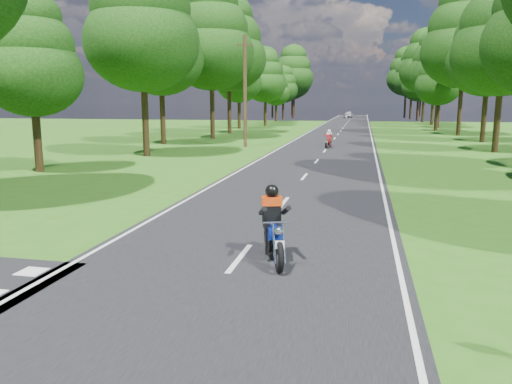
# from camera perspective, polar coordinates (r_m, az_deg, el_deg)

# --- Properties ---
(ground) EXTENTS (160.00, 160.00, 0.00)m
(ground) POSITION_cam_1_polar(r_m,az_deg,el_deg) (8.96, -5.02, -11.49)
(ground) COLOR #2B5D15
(ground) RESTS_ON ground
(main_road) EXTENTS (7.00, 140.00, 0.02)m
(main_road) POSITION_cam_1_polar(r_m,az_deg,el_deg) (58.09, 9.65, 6.89)
(main_road) COLOR black
(main_road) RESTS_ON ground
(road_markings) EXTENTS (7.40, 140.00, 0.01)m
(road_markings) POSITION_cam_1_polar(r_m,az_deg,el_deg) (56.23, 9.42, 6.81)
(road_markings) COLOR silver
(road_markings) RESTS_ON main_road
(treeline) EXTENTS (40.00, 115.35, 14.78)m
(treeline) POSITION_cam_1_polar(r_m,az_deg,el_deg) (68.19, 11.49, 14.26)
(treeline) COLOR black
(treeline) RESTS_ON ground
(telegraph_pole) EXTENTS (1.20, 0.26, 8.00)m
(telegraph_pole) POSITION_cam_1_polar(r_m,az_deg,el_deg) (36.94, -1.26, 11.47)
(telegraph_pole) COLOR #382616
(telegraph_pole) RESTS_ON ground
(rider_near_blue) EXTENTS (1.21, 2.01, 1.59)m
(rider_near_blue) POSITION_cam_1_polar(r_m,az_deg,el_deg) (10.43, 1.98, -3.60)
(rider_near_blue) COLOR #0D2495
(rider_near_blue) RESTS_ON main_road
(rider_far_red) EXTENTS (0.75, 1.65, 1.32)m
(rider_far_red) POSITION_cam_1_polar(r_m,az_deg,el_deg) (36.54, 8.28, 6.06)
(rider_far_red) COLOR #A8250C
(rider_far_red) RESTS_ON main_road
(distant_car) EXTENTS (1.79, 4.03, 1.35)m
(distant_car) POSITION_cam_1_polar(r_m,az_deg,el_deg) (105.44, 10.51, 8.71)
(distant_car) COLOR silver
(distant_car) RESTS_ON main_road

